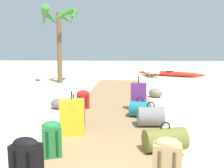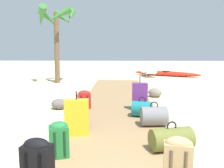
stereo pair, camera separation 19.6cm
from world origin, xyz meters
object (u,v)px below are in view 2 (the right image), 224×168
at_px(suitcase_purple, 140,96).
at_px(kayak, 166,74).
at_px(backpack_red, 84,99).
at_px(duffel_bag_olive, 171,139).
at_px(backpack_tan, 178,160).
at_px(backpack_green, 59,138).
at_px(suitcase_navy, 77,113).
at_px(backpack_black, 37,163).
at_px(duffel_bag_teal, 142,109).
at_px(lounge_chair, 149,71).
at_px(suitcase_yellow, 77,117).
at_px(duffel_bag_grey, 154,116).
at_px(palm_tree_far_left, 57,23).

xyz_separation_m(suitcase_purple, kayak, (2.45, 8.85, -0.28)).
bearing_deg(backpack_red, duffel_bag_olive, -56.27).
relative_size(duffel_bag_olive, backpack_red, 1.47).
height_order(backpack_red, backpack_tan, backpack_tan).
bearing_deg(backpack_green, suitcase_navy, 89.12).
distance_m(backpack_tan, suitcase_purple, 3.47).
bearing_deg(backpack_red, backpack_tan, -65.86).
height_order(backpack_red, backpack_black, backpack_black).
height_order(duffel_bag_teal, backpack_tan, backpack_tan).
bearing_deg(suitcase_navy, suitcase_purple, 44.60).
height_order(backpack_tan, lounge_chair, lounge_chair).
distance_m(backpack_red, suitcase_navy, 1.48).
relative_size(backpack_red, suitcase_purple, 0.54).
bearing_deg(lounge_chair, suitcase_navy, -105.38).
bearing_deg(suitcase_yellow, kayak, 70.73).
bearing_deg(duffel_bag_teal, suitcase_yellow, -136.11).
relative_size(duffel_bag_teal, kayak, 0.13).
bearing_deg(suitcase_navy, backpack_red, 92.84).
height_order(backpack_green, suitcase_navy, suitcase_navy).
height_order(suitcase_yellow, backpack_black, suitcase_yellow).
bearing_deg(backpack_tan, duffel_bag_grey, 88.77).
bearing_deg(lounge_chair, kayak, 21.20).
bearing_deg(backpack_black, backpack_red, 90.35).
bearing_deg(lounge_chair, palm_tree_far_left, -149.88).
height_order(suitcase_yellow, duffel_bag_olive, suitcase_yellow).
bearing_deg(duffel_bag_grey, suitcase_yellow, -158.11).
bearing_deg(kayak, suitcase_navy, -110.61).
bearing_deg(backpack_red, lounge_chair, 71.57).
height_order(duffel_bag_olive, backpack_black, backpack_black).
distance_m(duffel_bag_olive, backpack_tan, 0.98).
distance_m(suitcase_yellow, backpack_red, 2.02).
distance_m(suitcase_navy, lounge_chair, 10.14).
bearing_deg(backpack_black, duffel_bag_olive, 32.59).
bearing_deg(backpack_red, duffel_bag_teal, -27.01).
relative_size(duffel_bag_teal, palm_tree_far_left, 0.14).
xyz_separation_m(backpack_tan, kayak, (2.32, 12.32, -0.23)).
bearing_deg(suitcase_navy, backpack_green, -90.88).
bearing_deg(backpack_tan, backpack_green, 156.26).
distance_m(suitcase_yellow, suitcase_purple, 2.31).
relative_size(backpack_black, lounge_chair, 0.37).
bearing_deg(palm_tree_far_left, suitcase_purple, -57.35).
distance_m(duffel_bag_teal, suitcase_navy, 1.58).
xyz_separation_m(duffel_bag_teal, suitcase_purple, (-0.00, 0.64, 0.17)).
bearing_deg(backpack_black, kayak, 72.63).
distance_m(duffel_bag_teal, backpack_tan, 2.83).
bearing_deg(suitcase_navy, lounge_chair, 74.62).
xyz_separation_m(backpack_red, backpack_tan, (1.60, -3.58, 0.05)).
relative_size(suitcase_purple, kayak, 0.22).
distance_m(backpack_black, lounge_chair, 12.31).
relative_size(backpack_green, palm_tree_far_left, 0.14).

